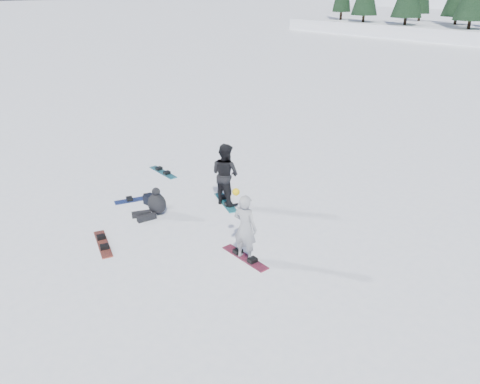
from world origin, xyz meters
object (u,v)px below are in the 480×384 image
snowboard_loose_a (138,199)px  snowboarder_woman (245,227)px  gear_bag (151,200)px  snowboard_loose_c (163,172)px  snowboarder_man (225,174)px  snowboard_loose_b (103,244)px  seated_rider (155,204)px

snowboard_loose_a → snowboarder_woman: bearing=-69.9°
snowboarder_woman → gear_bag: 4.34m
snowboard_loose_c → snowboard_loose_a: same height
snowboarder_man → snowboard_loose_c: bearing=-7.1°
snowboarder_woman → snowboard_loose_b: snowboarder_woman is taller
snowboard_loose_c → snowboard_loose_b: size_ratio=1.00×
snowboard_loose_b → gear_bag: bearing=136.7°
snowboarder_woman → snowboard_loose_c: (-6.38, 1.49, -0.87)m
snowboard_loose_b → seated_rider: bearing=123.7°
snowboarder_man → snowboard_loose_b: snowboarder_man is taller
snowboard_loose_a → gear_bag: bearing=-60.2°
snowboarder_woman → seated_rider: snowboarder_woman is taller
snowboard_loose_c → snowboard_loose_b: same height
seated_rider → gear_bag: size_ratio=2.39×
snowboarder_man → snowboard_loose_a: snowboarder_man is taller
snowboard_loose_c → snowboard_loose_a: (1.51, -1.83, 0.00)m
seated_rider → gear_bag: seated_rider is taller
snowboard_loose_a → snowboard_loose_b: bearing=-121.5°
seated_rider → gear_bag: bearing=174.9°
snowboarder_man → snowboard_loose_c: (-3.50, -0.16, -0.96)m
snowboarder_woman → seated_rider: bearing=-9.5°
snowboarder_woman → snowboard_loose_c: snowboarder_woman is taller
snowboarder_man → gear_bag: bearing=43.1°
seated_rider → snowboard_loose_b: seated_rider is taller
gear_bag → snowboard_loose_a: 0.62m
seated_rider → snowboard_loose_b: (0.64, -1.99, -0.31)m
snowboarder_woman → snowboarder_man: (-2.87, 1.65, 0.10)m
snowboarder_woman → snowboard_loose_c: bearing=-29.9°
snowboarder_man → snowboarder_woman: bearing=140.3°
gear_bag → snowboarder_man: bearing=52.9°
snowboard_loose_b → snowboard_loose_a: size_ratio=1.00×
snowboard_loose_b → snowboard_loose_a: 2.85m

